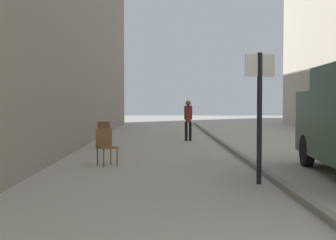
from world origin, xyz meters
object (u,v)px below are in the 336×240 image
(cafe_chair_by_doorway, at_px, (104,133))
(cafe_chair_near_window, at_px, (106,144))
(pedestrian_main_foreground, at_px, (188,118))
(street_sign_post, at_px, (260,106))

(cafe_chair_by_doorway, bearing_deg, cafe_chair_near_window, -77.67)
(pedestrian_main_foreground, bearing_deg, cafe_chair_by_doorway, 40.71)
(cafe_chair_near_window, bearing_deg, pedestrian_main_foreground, -141.73)
(pedestrian_main_foreground, bearing_deg, street_sign_post, 92.98)
(street_sign_post, bearing_deg, cafe_chair_by_doorway, -67.94)
(pedestrian_main_foreground, distance_m, street_sign_post, 9.83)
(pedestrian_main_foreground, xyz_separation_m, cafe_chair_by_doorway, (-3.11, -2.88, -0.43))
(street_sign_post, bearing_deg, cafe_chair_near_window, -45.82)
(cafe_chair_by_doorway, bearing_deg, street_sign_post, -55.65)
(pedestrian_main_foreground, bearing_deg, cafe_chair_near_window, 68.51)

